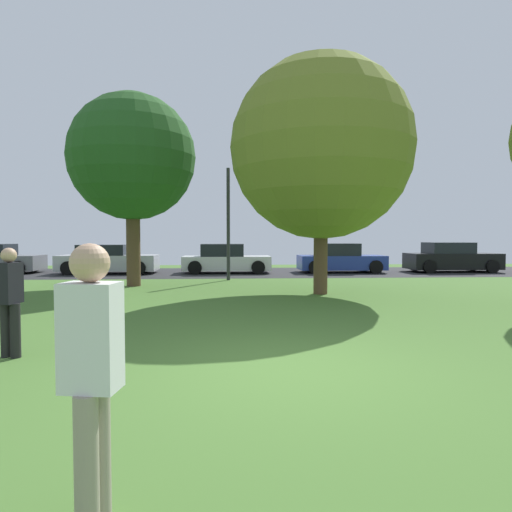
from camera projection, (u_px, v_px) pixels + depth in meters
The scene contains 11 objects.
ground_plane at pixel (282, 369), 5.87m from camera, with size 44.00×44.00×0.00m, color #47702D.
road_strip at pixel (243, 272), 21.82m from camera, with size 44.00×6.40×0.01m, color #28282B.
maple_tree_far at pixel (132, 158), 15.64m from camera, with size 4.43×4.43×6.76m.
birch_tree_lone at pixel (321, 148), 13.45m from camera, with size 5.50×5.50×7.18m.
person_thrower at pixel (92, 373), 2.61m from camera, with size 0.35×0.30×1.71m.
person_bystander at pixel (10, 298), 6.41m from camera, with size 0.30×0.36×1.59m.
parked_car_silver at pixel (108, 260), 21.18m from camera, with size 4.53×2.04×1.38m.
parked_car_white at pixel (226, 260), 21.49m from camera, with size 4.19×1.95×1.41m.
parked_car_blue at pixel (340, 259), 21.83m from camera, with size 4.14×2.00×1.43m.
parked_car_black at pixel (451, 258), 22.14m from camera, with size 4.42×1.95×1.47m.
street_lamp_post at pixel (228, 224), 17.89m from camera, with size 0.14×0.14×4.50m, color #2D2D33.
Camera 1 is at (-0.71, -5.77, 1.74)m, focal length 31.27 mm.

